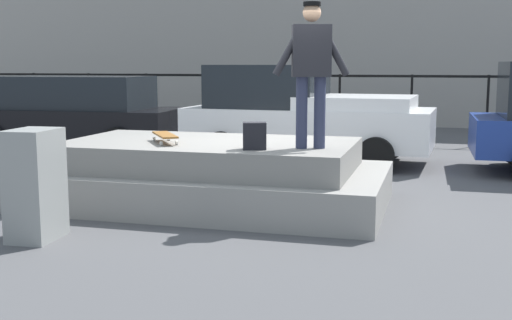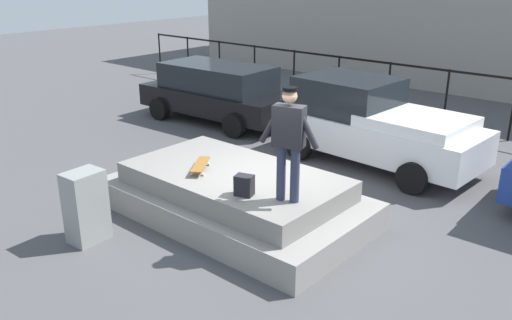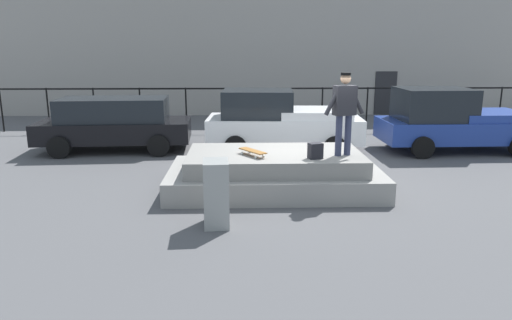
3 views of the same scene
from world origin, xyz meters
name	(u,v)px [view 2 (image 2 of 3)]	position (x,y,z in m)	size (l,w,h in m)	color
ground_plane	(271,220)	(0.00, 0.00, 0.00)	(60.00, 60.00, 0.00)	#4C4C4F
concrete_ledge	(235,196)	(-0.61, -0.30, 0.38)	(4.67, 2.62, 0.85)	gray
skateboarder	(289,136)	(0.83, -0.65, 1.87)	(0.92, 0.37, 1.75)	#2D334C
skateboard	(200,165)	(-1.10, -0.63, 0.95)	(0.61, 0.75, 0.12)	brown
backpack	(244,185)	(0.20, -0.93, 1.01)	(0.28, 0.20, 0.33)	black
car_black_hatchback_near	(218,91)	(-5.21, 3.93, 0.87)	(4.62, 2.33, 1.61)	black
car_white_pickup_mid	(372,123)	(-0.19, 3.73, 0.92)	(4.70, 2.30, 1.86)	white
utility_box	(86,207)	(-1.79, -2.51, 0.60)	(0.44, 0.60, 1.19)	gray
fence_row	(447,88)	(0.00, 7.42, 1.12)	(24.06, 0.06, 1.63)	black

